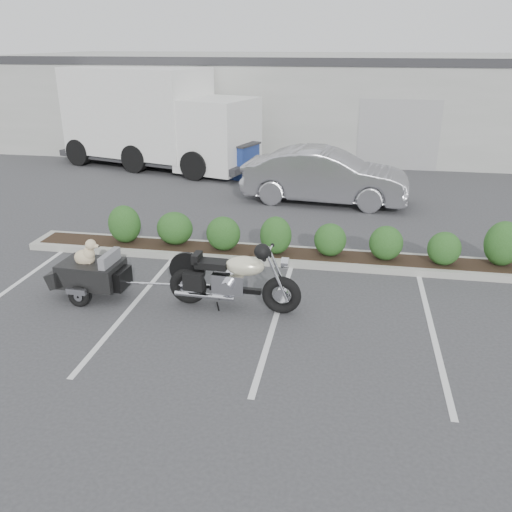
% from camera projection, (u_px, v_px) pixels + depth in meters
% --- Properties ---
extents(ground, '(90.00, 90.00, 0.00)m').
position_uv_depth(ground, '(218.00, 298.00, 10.41)').
color(ground, '#38383A').
rests_on(ground, ground).
extents(planter_kerb, '(12.00, 1.00, 0.15)m').
position_uv_depth(planter_kerb, '(285.00, 256.00, 12.23)').
color(planter_kerb, '#9E9E93').
rests_on(planter_kerb, ground).
extents(building, '(26.00, 10.00, 4.00)m').
position_uv_depth(building, '(305.00, 100.00, 25.20)').
color(building, '#9EA099').
rests_on(building, ground).
extents(motorcycle, '(2.50, 0.84, 1.43)m').
position_uv_depth(motorcycle, '(233.00, 280.00, 9.81)').
color(motorcycle, black).
rests_on(motorcycle, ground).
extents(pet_trailer, '(1.99, 1.11, 1.19)m').
position_uv_depth(pet_trailer, '(91.00, 272.00, 10.31)').
color(pet_trailer, black).
rests_on(pet_trailer, ground).
extents(sedan, '(5.05, 2.16, 1.62)m').
position_uv_depth(sedan, '(325.00, 176.00, 16.24)').
color(sedan, '#A2A1A8').
rests_on(sedan, ground).
extents(dumpster, '(2.16, 1.82, 1.21)m').
position_uv_depth(dumpster, '(231.00, 159.00, 19.59)').
color(dumpster, navy).
rests_on(dumpster, ground).
extents(delivery_truck, '(8.39, 4.70, 3.66)m').
position_uv_depth(delivery_truck, '(157.00, 121.00, 20.55)').
color(delivery_truck, silver).
rests_on(delivery_truck, ground).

